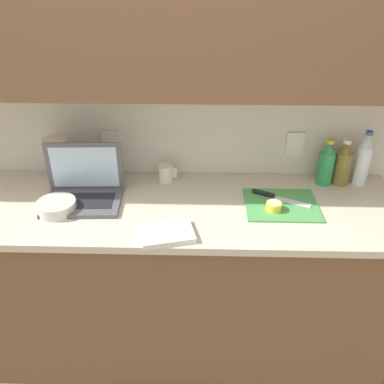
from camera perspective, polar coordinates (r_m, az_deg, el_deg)
The scene contains 14 objects.
ground_plane at distance 2.54m, azimuth -4.14°, elevation -19.89°, with size 12.00×12.00×0.00m, color #847056.
wall_back at distance 1.92m, azimuth -5.22°, elevation 18.41°, with size 5.20×0.38×2.60m.
counter_unit at distance 2.20m, azimuth -5.16°, elevation -11.83°, with size 2.36×0.65×0.94m.
laptop at distance 1.99m, azimuth -14.97°, elevation 0.55°, with size 0.37×0.26×0.26m.
cutting_board at distance 1.95m, azimuth 12.43°, elevation -1.75°, with size 0.34×0.29×0.01m, color #4C9E51.
knife at distance 1.99m, azimuth 11.01°, elevation -0.47°, with size 0.27×0.15×0.02m.
lemon_half_cut at distance 1.89m, azimuth 11.42°, elevation -1.95°, with size 0.07×0.07×0.04m.
bottle_green_soda at distance 2.15m, azimuth 18.36°, elevation 3.77°, with size 0.08×0.08×0.24m.
bottle_oil_tall at distance 2.18m, azimuth 20.43°, elevation 3.71°, with size 0.08×0.08×0.24m.
bottle_water_clear at distance 2.20m, azimuth 22.87°, elevation 4.13°, with size 0.07×0.07×0.29m.
measuring_cup at distance 2.10m, azimuth -3.69°, elevation 2.65°, with size 0.10×0.08×0.09m.
bowl_white at distance 1.95m, azimuth -18.47°, elevation -1.96°, with size 0.18×0.18×0.05m.
paper_towel_roll at distance 2.17m, azimuth -18.27°, elevation 4.21°, with size 0.12×0.12×0.24m.
dish_towel at distance 1.71m, azimuth -3.54°, elevation -5.81°, with size 0.22×0.16×0.02m, color silver.
Camera 1 is at (0.22, -1.61, 1.96)m, focal length 38.00 mm.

